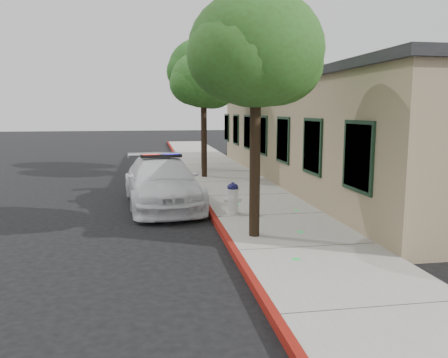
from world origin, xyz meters
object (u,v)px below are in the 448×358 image
(street_tree_mid, at_px, (204,83))
(street_tree_far, at_px, (204,71))
(police_car, at_px, (162,182))
(fire_hydrant, at_px, (233,198))
(street_tree_near, at_px, (257,55))
(clapboard_building, at_px, (350,132))

(street_tree_mid, bearing_deg, street_tree_far, 82.78)
(police_car, distance_m, fire_hydrant, 2.82)
(fire_hydrant, distance_m, street_tree_mid, 8.06)
(fire_hydrant, distance_m, street_tree_near, 4.27)
(street_tree_mid, bearing_deg, clapboard_building, -14.11)
(fire_hydrant, distance_m, street_tree_far, 10.64)
(police_car, bearing_deg, street_tree_near, -70.64)
(police_car, xyz_separation_m, street_tree_near, (2.00, -4.34, 3.44))
(fire_hydrant, height_order, street_tree_near, street_tree_near)
(police_car, xyz_separation_m, street_tree_mid, (2.00, 5.15, 3.41))
(clapboard_building, xyz_separation_m, street_tree_mid, (-5.98, 1.50, 2.05))
(street_tree_near, bearing_deg, street_tree_far, 88.47)
(clapboard_building, relative_size, street_tree_near, 3.83)
(clapboard_building, xyz_separation_m, street_tree_near, (-5.98, -7.99, 2.09))
(street_tree_mid, height_order, street_tree_far, street_tree_far)
(street_tree_far, bearing_deg, police_car, -106.84)
(police_car, height_order, street_tree_far, street_tree_far)
(police_car, xyz_separation_m, street_tree_far, (2.32, 7.65, 4.11))
(fire_hydrant, bearing_deg, clapboard_building, 61.35)
(street_tree_near, distance_m, street_tree_mid, 9.49)
(street_tree_near, bearing_deg, street_tree_mid, 89.98)
(street_tree_near, bearing_deg, fire_hydrant, 92.35)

